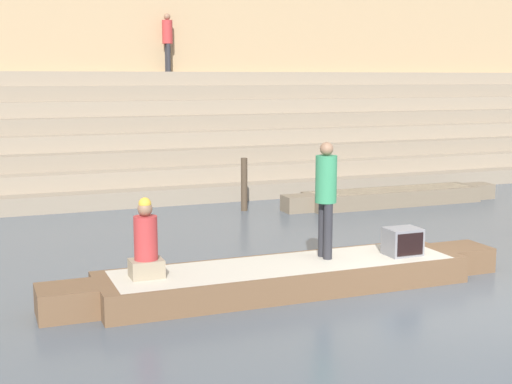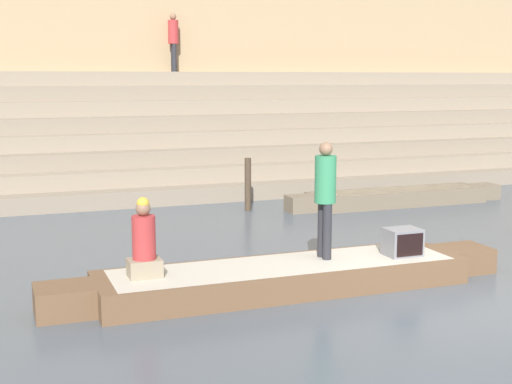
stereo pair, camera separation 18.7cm
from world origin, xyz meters
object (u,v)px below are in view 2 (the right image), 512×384
(tv_set, at_px, (403,242))
(person_rowing, at_px, (144,244))
(moored_boat_shore, at_px, (397,197))
(rowboat_main, at_px, (284,276))
(person_on_steps, at_px, (173,38))
(person_standing, at_px, (325,191))
(mooring_post, at_px, (248,184))

(tv_set, bearing_deg, person_rowing, -178.02)
(moored_boat_shore, bearing_deg, rowboat_main, -134.89)
(rowboat_main, bearing_deg, person_on_steps, 80.09)
(rowboat_main, distance_m, tv_set, 1.96)
(tv_set, height_order, person_on_steps, person_on_steps)
(person_rowing, distance_m, person_on_steps, 12.82)
(rowboat_main, height_order, person_rowing, person_rowing)
(person_standing, distance_m, mooring_post, 6.22)
(person_standing, bearing_deg, person_on_steps, 88.86)
(tv_set, xyz_separation_m, person_on_steps, (-0.55, 12.09, 3.69))
(person_rowing, height_order, tv_set, person_rowing)
(person_rowing, height_order, mooring_post, person_rowing)
(person_standing, bearing_deg, mooring_post, 83.03)
(person_standing, relative_size, person_on_steps, 1.03)
(rowboat_main, relative_size, tv_set, 13.41)
(moored_boat_shore, bearing_deg, person_rowing, -144.40)
(person_rowing, bearing_deg, mooring_post, 58.18)
(mooring_post, bearing_deg, person_rowing, -121.31)
(rowboat_main, bearing_deg, tv_set, -7.93)
(person_standing, height_order, person_on_steps, person_on_steps)
(person_standing, relative_size, tv_set, 3.34)
(person_standing, bearing_deg, moored_boat_shore, 51.68)
(tv_set, bearing_deg, person_standing, 171.62)
(moored_boat_shore, bearing_deg, tv_set, -122.19)
(person_standing, height_order, tv_set, person_standing)
(person_on_steps, bearing_deg, person_standing, 57.26)
(tv_set, bearing_deg, rowboat_main, -179.35)
(person_standing, distance_m, person_on_steps, 12.16)
(person_rowing, relative_size, person_on_steps, 0.65)
(person_standing, height_order, person_rowing, person_standing)
(rowboat_main, height_order, moored_boat_shore, rowboat_main)
(person_rowing, xyz_separation_m, mooring_post, (3.75, 6.16, -0.23))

